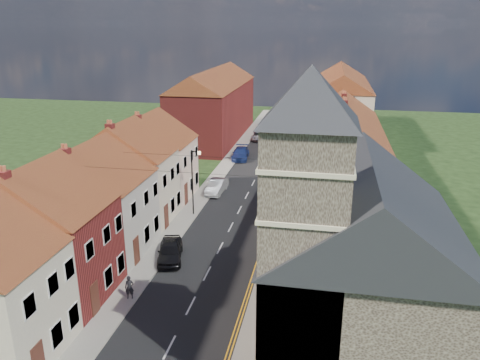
{
  "coord_description": "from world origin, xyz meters",
  "views": [
    {
      "loc": [
        7.7,
        -17.96,
        16.58
      ],
      "look_at": [
        0.34,
        20.46,
        3.5
      ],
      "focal_mm": 35.0,
      "sensor_mm": 36.0,
      "label": 1
    }
  ],
  "objects_px": {
    "car_far": "(241,154)",
    "pedestrian_left": "(129,287)",
    "car_distant": "(260,136)",
    "car_near": "(170,250)",
    "church": "(355,254)",
    "pedestrian_right_b": "(295,197)",
    "car_mid": "(217,186)",
    "pedestrian_right": "(284,239)",
    "lamppost": "(193,178)"
  },
  "relations": [
    {
      "from": "church",
      "to": "pedestrian_right",
      "type": "relative_size",
      "value": 8.0
    },
    {
      "from": "church",
      "to": "pedestrian_right",
      "type": "height_order",
      "value": "church"
    },
    {
      "from": "church",
      "to": "car_near",
      "type": "xyz_separation_m",
      "value": [
        -12.56,
        8.21,
        -5.15
      ]
    },
    {
      "from": "church",
      "to": "car_distant",
      "type": "bearing_deg",
      "value": 104.06
    },
    {
      "from": "church",
      "to": "lamppost",
      "type": "distance_m",
      "value": 21.38
    },
    {
      "from": "church",
      "to": "car_near",
      "type": "distance_m",
      "value": 15.87
    },
    {
      "from": "car_distant",
      "to": "pedestrian_right_b",
      "type": "height_order",
      "value": "pedestrian_right_b"
    },
    {
      "from": "pedestrian_right",
      "to": "car_far",
      "type": "bearing_deg",
      "value": -60.0
    },
    {
      "from": "lamppost",
      "to": "car_distant",
      "type": "height_order",
      "value": "lamppost"
    },
    {
      "from": "lamppost",
      "to": "pedestrian_right",
      "type": "height_order",
      "value": "lamppost"
    },
    {
      "from": "lamppost",
      "to": "car_near",
      "type": "xyz_separation_m",
      "value": [
        0.61,
        -8.47,
        -2.81
      ]
    },
    {
      "from": "car_distant",
      "to": "pedestrian_left",
      "type": "distance_m",
      "value": 44.1
    },
    {
      "from": "car_near",
      "to": "pedestrian_right",
      "type": "relative_size",
      "value": 2.24
    },
    {
      "from": "car_mid",
      "to": "pedestrian_right",
      "type": "distance_m",
      "value": 14.34
    },
    {
      "from": "church",
      "to": "lamppost",
      "type": "relative_size",
      "value": 2.53
    },
    {
      "from": "car_far",
      "to": "car_distant",
      "type": "bearing_deg",
      "value": 80.67
    },
    {
      "from": "church",
      "to": "car_distant",
      "type": "relative_size",
      "value": 3.46
    },
    {
      "from": "car_near",
      "to": "car_far",
      "type": "bearing_deg",
      "value": 75.23
    },
    {
      "from": "car_near",
      "to": "pedestrian_right",
      "type": "distance_m",
      "value": 8.62
    },
    {
      "from": "car_far",
      "to": "car_distant",
      "type": "relative_size",
      "value": 1.11
    },
    {
      "from": "car_mid",
      "to": "pedestrian_right_b",
      "type": "xyz_separation_m",
      "value": [
        8.25,
        -2.19,
        0.24
      ]
    },
    {
      "from": "car_near",
      "to": "pedestrian_left",
      "type": "height_order",
      "value": "pedestrian_left"
    },
    {
      "from": "car_distant",
      "to": "pedestrian_right_b",
      "type": "xyz_separation_m",
      "value": [
        7.38,
        -26.0,
        0.32
      ]
    },
    {
      "from": "pedestrian_right",
      "to": "church",
      "type": "bearing_deg",
      "value": 123.77
    },
    {
      "from": "pedestrian_right",
      "to": "pedestrian_right_b",
      "type": "distance_m",
      "value": 9.62
    },
    {
      "from": "church",
      "to": "car_far",
      "type": "xyz_separation_m",
      "value": [
        -12.56,
        35.95,
        -5.17
      ]
    },
    {
      "from": "church",
      "to": "car_distant",
      "type": "xyz_separation_m",
      "value": [
        -11.69,
        46.68,
        -5.27
      ]
    },
    {
      "from": "car_distant",
      "to": "pedestrian_left",
      "type": "bearing_deg",
      "value": -95.84
    },
    {
      "from": "lamppost",
      "to": "pedestrian_left",
      "type": "relative_size",
      "value": 3.91
    },
    {
      "from": "lamppost",
      "to": "car_far",
      "type": "xyz_separation_m",
      "value": [
        0.61,
        19.28,
        -2.83
      ]
    },
    {
      "from": "lamppost",
      "to": "car_mid",
      "type": "distance_m",
      "value": 6.84
    },
    {
      "from": "car_far",
      "to": "car_mid",
      "type": "bearing_deg",
      "value": -94.71
    },
    {
      "from": "car_near",
      "to": "car_distant",
      "type": "distance_m",
      "value": 38.48
    },
    {
      "from": "church",
      "to": "pedestrian_left",
      "type": "xyz_separation_m",
      "value": [
        -13.3,
        2.61,
        -4.99
      ]
    },
    {
      "from": "pedestrian_right_b",
      "to": "pedestrian_left",
      "type": "bearing_deg",
      "value": 43.66
    },
    {
      "from": "car_far",
      "to": "pedestrian_left",
      "type": "height_order",
      "value": "pedestrian_left"
    },
    {
      "from": "church",
      "to": "car_mid",
      "type": "relative_size",
      "value": 3.62
    },
    {
      "from": "church",
      "to": "car_distant",
      "type": "height_order",
      "value": "church"
    },
    {
      "from": "car_mid",
      "to": "car_distant",
      "type": "distance_m",
      "value": 23.83
    },
    {
      "from": "church",
      "to": "car_mid",
      "type": "height_order",
      "value": "church"
    },
    {
      "from": "lamppost",
      "to": "car_far",
      "type": "distance_m",
      "value": 19.49
    },
    {
      "from": "pedestrian_right",
      "to": "car_mid",
      "type": "bearing_deg",
      "value": -43.55
    },
    {
      "from": "lamppost",
      "to": "car_distant",
      "type": "relative_size",
      "value": 1.36
    },
    {
      "from": "church",
      "to": "pedestrian_right_b",
      "type": "relative_size",
      "value": 9.41
    },
    {
      "from": "car_near",
      "to": "car_mid",
      "type": "height_order",
      "value": "car_near"
    },
    {
      "from": "car_near",
      "to": "pedestrian_right",
      "type": "xyz_separation_m",
      "value": [
        8.13,
        2.84,
        0.35
      ]
    },
    {
      "from": "car_mid",
      "to": "pedestrian_left",
      "type": "xyz_separation_m",
      "value": [
        -0.74,
        -20.26,
        0.19
      ]
    },
    {
      "from": "car_far",
      "to": "pedestrian_right",
      "type": "distance_m",
      "value": 26.19
    },
    {
      "from": "pedestrian_left",
      "to": "pedestrian_right",
      "type": "bearing_deg",
      "value": 26.97
    },
    {
      "from": "car_distant",
      "to": "pedestrian_right_b",
      "type": "bearing_deg",
      "value": -77.91
    }
  ]
}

